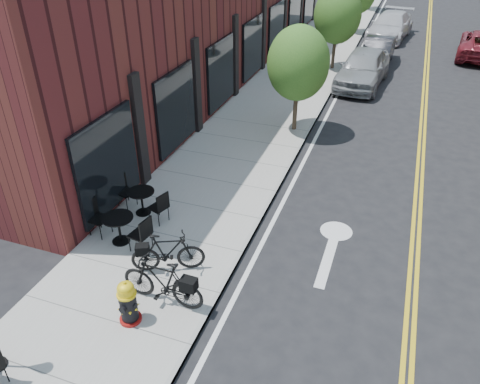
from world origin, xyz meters
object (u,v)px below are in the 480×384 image
at_px(bistro_set_b, 142,199).
at_px(bicycle_right, 168,252).
at_px(bistro_set_c, 119,226).
at_px(parked_car_a, 363,68).
at_px(parked_car_b, 377,52).
at_px(fire_hydrant, 128,302).
at_px(parked_car_c, 390,26).
at_px(bicycle_left, 162,282).

bearing_deg(bistro_set_b, bicycle_right, -29.42).
xyz_separation_m(bistro_set_b, bistro_set_c, (0.11, -1.31, 0.03)).
bearing_deg(parked_car_a, bistro_set_c, -101.28).
bearing_deg(parked_car_b, bicycle_right, -96.89).
bearing_deg(parked_car_a, bistro_set_b, -103.24).
bearing_deg(bicycle_right, parked_car_b, -33.53).
distance_m(bicycle_right, bistro_set_b, 2.55).
relative_size(fire_hydrant, bistro_set_b, 0.60).
bearing_deg(bistro_set_c, fire_hydrant, -44.63).
height_order(fire_hydrant, bistro_set_c, fire_hydrant).
distance_m(fire_hydrant, parked_car_c, 26.16).
distance_m(bicycle_left, parked_car_c, 25.42).
bearing_deg(fire_hydrant, parked_car_b, 86.80).
bearing_deg(bicycle_left, fire_hydrant, -28.89).
relative_size(parked_car_a, parked_car_b, 1.19).
xyz_separation_m(bistro_set_b, parked_car_b, (4.58, 16.52, 0.10)).
bearing_deg(bicycle_right, parked_car_c, -31.83).
bearing_deg(fire_hydrant, parked_car_a, 86.20).
height_order(parked_car_a, parked_car_c, parked_car_a).
distance_m(bistro_set_b, parked_car_b, 17.14).
distance_m(fire_hydrant, parked_car_a, 16.72).
xyz_separation_m(bicycle_right, parked_car_b, (2.83, 18.37, 0.04)).
height_order(fire_hydrant, parked_car_b, parked_car_b).
height_order(parked_car_a, parked_car_b, parked_car_a).
bearing_deg(parked_car_a, fire_hydrant, -93.91).
xyz_separation_m(bicycle_right, bistro_set_b, (-1.75, 1.85, -0.05)).
bearing_deg(bistro_set_c, parked_car_a, 83.28).
bearing_deg(bistro_set_c, bicycle_left, -27.36).
distance_m(bicycle_right, parked_car_b, 18.59).
relative_size(bicycle_left, parked_car_c, 0.36).
xyz_separation_m(bicycle_left, parked_car_a, (2.14, 15.82, 0.14)).
bearing_deg(parked_car_b, bicycle_left, -95.40).
distance_m(fire_hydrant, parked_car_b, 20.24).
bearing_deg(bicycle_left, bicycle_right, -157.93).
bearing_deg(parked_car_c, parked_car_a, -85.65).
bearing_deg(bistro_set_b, parked_car_a, 89.12).
relative_size(fire_hydrant, parked_car_a, 0.22).
xyz_separation_m(bistro_set_b, parked_car_c, (4.76, 22.47, 0.19)).
relative_size(fire_hydrant, bistro_set_c, 0.57).
height_order(bicycle_right, parked_car_b, parked_car_b).
distance_m(bicycle_right, bistro_set_c, 1.73).
bearing_deg(fire_hydrant, bistro_set_b, 120.86).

